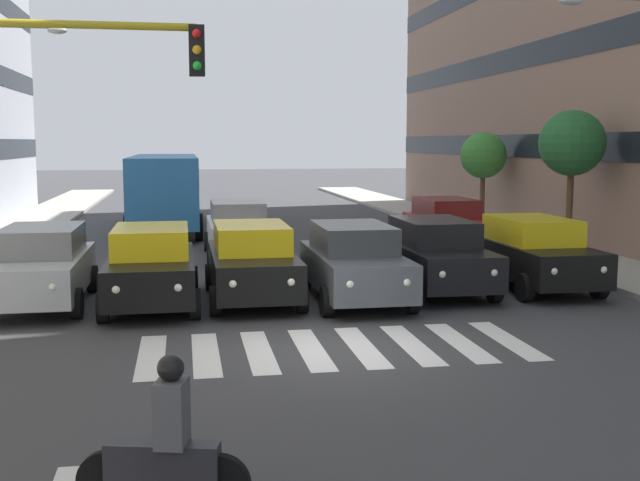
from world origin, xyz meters
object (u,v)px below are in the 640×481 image
object	(u,v)px
car_2	(354,262)
street_lamp_right	(1,116)
car_row2_1	(238,228)
car_3	(252,262)
motorcycle_with_rider	(166,448)
car_4	(152,266)
street_tree_2	(483,156)
car_1	(435,255)
car_row2_0	(447,224)
bus_behind_traffic	(165,184)
car_0	(534,252)
car_5	(42,266)
street_tree_1	(572,144)

from	to	relation	value
car_2	street_lamp_right	size ratio (longest dim) A/B	0.65
car_row2_1	street_lamp_right	world-z (taller)	street_lamp_right
car_3	motorcycle_with_rider	xyz separation A→B (m)	(1.71, 10.02, -0.24)
car_2	car_row2_1	bearing A→B (deg)	-74.07
car_4	street_tree_2	xyz separation A→B (m)	(-12.51, -12.48, 2.12)
car_1	street_tree_2	size ratio (longest dim) A/B	1.17
motorcycle_with_rider	car_2	bearing A→B (deg)	-112.45
car_3	street_lamp_right	bearing A→B (deg)	-45.42
car_3	car_row2_0	size ratio (longest dim) A/B	1.00
car_4	bus_behind_traffic	size ratio (longest dim) A/B	0.42
motorcycle_with_rider	car_row2_0	bearing A→B (deg)	-117.16
car_row2_0	street_lamp_right	bearing A→B (deg)	0.76
car_2	car_3	bearing A→B (deg)	-11.05
car_0	car_3	size ratio (longest dim) A/B	1.00
car_5	motorcycle_with_rider	distance (m)	10.66
car_2	car_0	bearing A→B (deg)	-170.83
car_row2_0	street_tree_2	world-z (taller)	street_tree_2
car_0	car_4	xyz separation A→B (m)	(9.10, 0.52, 0.00)
car_1	bus_behind_traffic	world-z (taller)	bus_behind_traffic
car_0	car_row2_1	size ratio (longest dim) A/B	1.00
car_0	car_1	bearing A→B (deg)	-0.88
bus_behind_traffic	street_tree_1	distance (m)	15.93
car_2	street_tree_1	world-z (taller)	street_tree_1
motorcycle_with_rider	street_lamp_right	world-z (taller)	street_lamp_right
car_3	bus_behind_traffic	world-z (taller)	bus_behind_traffic
street_tree_1	motorcycle_with_rider	bearing A→B (deg)	51.29
car_5	bus_behind_traffic	size ratio (longest dim) A/B	0.42
car_2	bus_behind_traffic	distance (m)	15.82
motorcycle_with_rider	car_5	bearing A→B (deg)	-74.48
car_0	street_lamp_right	distance (m)	15.36
car_1	car_3	world-z (taller)	same
car_row2_0	bus_behind_traffic	size ratio (longest dim) A/B	0.42
bus_behind_traffic	motorcycle_with_rider	size ratio (longest dim) A/B	6.27
car_5	bus_behind_traffic	bearing A→B (deg)	-99.26
car_4	street_lamp_right	size ratio (longest dim) A/B	0.65
bus_behind_traffic	motorcycle_with_rider	bearing A→B (deg)	91.14
car_5	car_row2_1	bearing A→B (deg)	-125.52
car_3	street_tree_2	bearing A→B (deg)	-130.03
car_3	car_row2_1	bearing A→B (deg)	-91.36
street_tree_1	street_lamp_right	bearing A→B (deg)	-6.81
car_row2_1	street_tree_2	size ratio (longest dim) A/B	1.17
car_row2_1	street_lamp_right	xyz separation A→B (m)	(6.80, 0.13, 3.42)
street_lamp_right	car_1	bearing A→B (deg)	149.95
street_lamp_right	motorcycle_with_rider	bearing A→B (deg)	106.37
car_row2_0	street_tree_1	size ratio (longest dim) A/B	1.02
car_2	motorcycle_with_rider	size ratio (longest dim) A/B	2.65
car_0	bus_behind_traffic	bearing A→B (deg)	-57.71
car_1	street_lamp_right	size ratio (longest dim) A/B	0.65
car_1	car_row2_1	world-z (taller)	same
bus_behind_traffic	street_lamp_right	xyz separation A→B (m)	(4.43, 7.98, 2.44)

